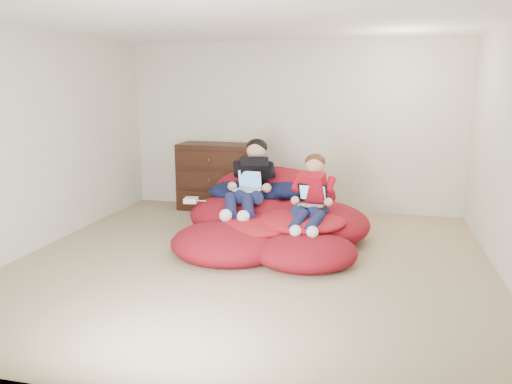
# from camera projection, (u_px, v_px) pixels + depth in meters

# --- Properties ---
(room_shell) EXTENTS (5.10, 5.10, 2.77)m
(room_shell) POSITION_uv_depth(u_px,v_px,m) (251.00, 242.00, 5.30)
(room_shell) COLOR tan
(room_shell) RESTS_ON ground
(dresser) EXTENTS (1.12, 0.62, 1.00)m
(dresser) POSITION_uv_depth(u_px,v_px,m) (216.00, 177.00, 7.59)
(dresser) COLOR black
(dresser) RESTS_ON ground
(beanbag_pile) EXTENTS (2.31, 2.45, 0.86)m
(beanbag_pile) POSITION_uv_depth(u_px,v_px,m) (272.00, 218.00, 6.14)
(beanbag_pile) COLOR maroon
(beanbag_pile) RESTS_ON ground
(cream_pillow) EXTENTS (0.42, 0.27, 0.27)m
(cream_pillow) POSITION_uv_depth(u_px,v_px,m) (248.00, 176.00, 6.91)
(cream_pillow) COLOR white
(cream_pillow) RESTS_ON beanbag_pile
(older_boy) EXTENTS (0.49, 1.28, 0.84)m
(older_boy) POSITION_uv_depth(u_px,v_px,m) (251.00, 177.00, 6.27)
(older_boy) COLOR black
(older_boy) RESTS_ON beanbag_pile
(younger_boy) EXTENTS (0.42, 1.01, 0.78)m
(younger_boy) POSITION_uv_depth(u_px,v_px,m) (312.00, 192.00, 5.71)
(younger_boy) COLOR red
(younger_boy) RESTS_ON beanbag_pile
(laptop_white) EXTENTS (0.34, 0.31, 0.23)m
(laptop_white) POSITION_uv_depth(u_px,v_px,m) (248.00, 185.00, 6.18)
(laptop_white) COLOR white
(laptop_white) RESTS_ON older_boy
(laptop_black) EXTENTS (0.36, 0.37, 0.23)m
(laptop_black) POSITION_uv_depth(u_px,v_px,m) (312.00, 200.00, 5.71)
(laptop_black) COLOR black
(laptop_black) RESTS_ON younger_boy
(power_adapter) EXTENTS (0.19, 0.19, 0.06)m
(power_adapter) POSITION_uv_depth(u_px,v_px,m) (191.00, 200.00, 6.37)
(power_adapter) COLOR white
(power_adapter) RESTS_ON beanbag_pile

